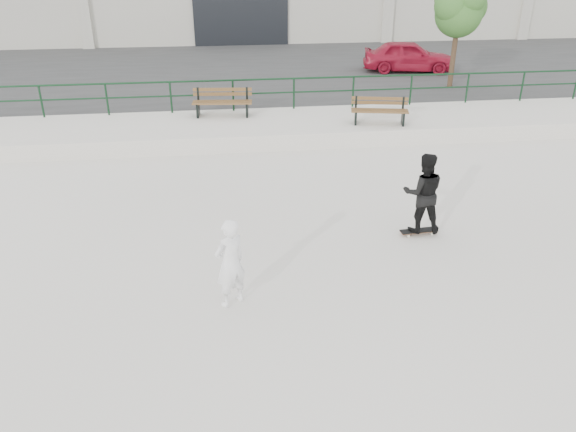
{
  "coord_description": "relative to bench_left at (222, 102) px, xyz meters",
  "views": [
    {
      "loc": [
        -1.57,
        -7.42,
        5.48
      ],
      "look_at": [
        -0.34,
        2.0,
        0.84
      ],
      "focal_mm": 35.0,
      "sensor_mm": 36.0,
      "label": 1
    }
  ],
  "objects": [
    {
      "name": "ground",
      "position": [
        1.37,
        -10.27,
        -0.93
      ],
      "size": [
        120.0,
        120.0,
        0.0
      ],
      "primitive_type": "plane",
      "color": "#BBB7AB",
      "rests_on": "ground"
    },
    {
      "name": "ledge",
      "position": [
        1.37,
        -0.77,
        -0.68
      ],
      "size": [
        30.0,
        3.0,
        0.5
      ],
      "primitive_type": "cube",
      "color": "beige",
      "rests_on": "ground"
    },
    {
      "name": "parking_strip",
      "position": [
        1.37,
        7.73,
        -0.68
      ],
      "size": [
        60.0,
        14.0,
        0.5
      ],
      "primitive_type": "cube",
      "color": "#313131",
      "rests_on": "ground"
    },
    {
      "name": "railing",
      "position": [
        1.37,
        0.53,
        0.32
      ],
      "size": [
        28.0,
        0.06,
        1.03
      ],
      "color": "#12331C",
      "rests_on": "ledge"
    },
    {
      "name": "bench_left",
      "position": [
        0.0,
        0.0,
        0.0
      ],
      "size": [
        1.91,
        0.72,
        0.86
      ],
      "rotation": [
        0.0,
        0.0,
        -0.1
      ],
      "color": "brown",
      "rests_on": "ledge"
    },
    {
      "name": "bench_right",
      "position": [
        4.71,
        -1.49,
        -0.04
      ],
      "size": [
        1.78,
        0.84,
        0.79
      ],
      "rotation": [
        0.0,
        0.0,
        -0.21
      ],
      "color": "brown",
      "rests_on": "ledge"
    },
    {
      "name": "tree",
      "position": [
        8.77,
        2.9,
        2.43
      ],
      "size": [
        2.15,
        1.91,
        3.82
      ],
      "color": "brown",
      "rests_on": "parking_strip"
    },
    {
      "name": "red_car",
      "position": [
        8.04,
        5.87,
        0.22
      ],
      "size": [
        4.03,
        2.31,
        1.29
      ],
      "primitive_type": "imported",
      "rotation": [
        0.0,
        0.0,
        1.35
      ],
      "color": "maroon",
      "rests_on": "parking_strip"
    },
    {
      "name": "skateboard",
      "position": [
        3.84,
        -7.76,
        -0.85
      ],
      "size": [
        0.79,
        0.26,
        0.09
      ],
      "rotation": [
        0.0,
        0.0,
        0.07
      ],
      "color": "black",
      "rests_on": "ground"
    },
    {
      "name": "standing_skater",
      "position": [
        3.84,
        -7.76,
        0.01
      ],
      "size": [
        0.91,
        0.76,
        1.69
      ],
      "primitive_type": "imported",
      "rotation": [
        0.0,
        0.0,
        2.98
      ],
      "color": "black",
      "rests_on": "skateboard"
    },
    {
      "name": "seated_skater",
      "position": [
        -0.12,
        -9.77,
        -0.14
      ],
      "size": [
        0.69,
        0.63,
        1.57
      ],
      "primitive_type": "imported",
      "rotation": [
        0.0,
        0.0,
        3.73
      ],
      "color": "white",
      "rests_on": "ground"
    }
  ]
}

